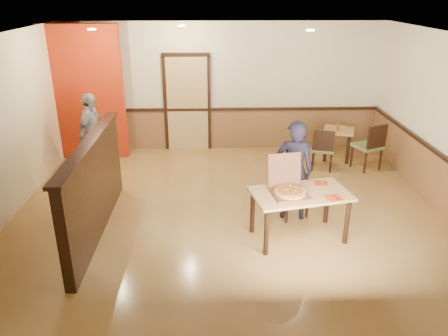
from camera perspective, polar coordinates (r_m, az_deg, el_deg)
The scene contains 23 objects.
floor at distance 6.97m, azimuth 0.73°, elevation -7.03°, with size 7.00×7.00×0.00m, color #B88747.
ceiling at distance 6.10m, azimuth 0.86°, elevation 16.51°, with size 7.00×7.00×0.00m, color black.
wall_back at distance 9.78m, azimuth -0.09°, elevation 10.47°, with size 7.00×7.00×0.00m, color beige.
wainscot_back at distance 9.99m, azimuth -0.09°, elevation 5.10°, with size 7.00×0.04×0.90m, color brown.
chair_rail_back at distance 9.84m, azimuth -0.08°, elevation 7.68°, with size 7.00×0.06×0.06m, color black.
back_door at distance 9.83m, azimuth -4.80°, elevation 8.36°, with size 0.90×0.06×2.10m, color tan.
booth_partition at distance 6.68m, azimuth -16.58°, elevation -2.33°, with size 0.20×3.10×1.44m.
red_accent_panel at distance 9.66m, azimuth -17.72°, elevation 9.26°, with size 1.60×0.20×2.78m, color #B3280C.
spot_a at distance 8.15m, azimuth -16.89°, elevation 16.96°, with size 0.14×0.14×0.02m, color #FFF1B2.
spot_b at distance 8.61m, azimuth -5.51°, elevation 18.02°, with size 0.14×0.14×0.02m, color #FFF1B2.
spot_c at distance 7.77m, azimuth 11.21°, elevation 17.25°, with size 0.14×0.14×0.02m, color #FFF1B2.
main_table at distance 6.37m, azimuth 9.89°, elevation -4.04°, with size 1.51×1.06×0.74m.
diner_chair at distance 7.09m, azimuth 8.42°, elevation -2.01°, with size 0.64×0.64×0.96m.
side_chair_left at distance 8.95m, azimuth 12.81°, elevation 2.61°, with size 0.54×0.54×0.88m.
side_chair_right at distance 9.21m, azimuth 18.57°, elevation 2.91°, with size 0.64×0.64×0.98m.
side_table at distance 9.62m, azimuth 14.67°, elevation 3.95°, with size 0.78×0.78×0.66m.
diner at distance 6.85m, azimuth 9.14°, elevation -0.34°, with size 0.59×0.39×1.62m, color black.
passerby at distance 9.06m, azimuth -16.90°, elevation 4.47°, with size 0.92×0.38×1.56m, color #919199.
pizza_box at distance 6.23m, azimuth 8.50°, elevation -2.79°, with size 0.57×0.64×0.51m.
pizza at distance 6.19m, azimuth 8.64°, elevation -3.12°, with size 0.44×0.44×0.03m, color #D58F4D.
napkin_near at distance 6.25m, azimuth 14.17°, elevation -3.80°, with size 0.27×0.27×0.01m.
napkin_far at distance 6.67m, azimuth 12.52°, elevation -1.94°, with size 0.22×0.22×0.01m.
condiment at distance 9.45m, azimuth 14.63°, elevation 5.18°, with size 0.06×0.06×0.16m, color brown.
Camera 1 is at (-0.27, -6.06, 3.43)m, focal length 35.00 mm.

